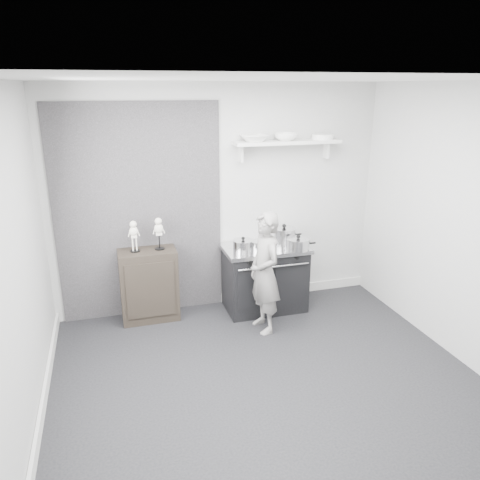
{
  "coord_description": "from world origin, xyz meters",
  "views": [
    {
      "loc": [
        -1.3,
        -3.54,
        2.65
      ],
      "look_at": [
        0.01,
        0.95,
        1.11
      ],
      "focal_mm": 35.0,
      "sensor_mm": 36.0,
      "label": 1
    }
  ],
  "objects": [
    {
      "name": "plate_stack",
      "position": [
        1.25,
        1.67,
        2.07
      ],
      "size": [
        0.26,
        0.26,
        0.06
      ],
      "primitive_type": "cylinder",
      "color": "white",
      "rests_on": "wall_shelf"
    },
    {
      "name": "pot_back_right",
      "position": [
        0.76,
        1.57,
        0.91
      ],
      "size": [
        0.38,
        0.29,
        0.23
      ],
      "color": "silver",
      "rests_on": "stove"
    },
    {
      "name": "bowl_small",
      "position": [
        0.78,
        1.67,
        2.08
      ],
      "size": [
        0.27,
        0.27,
        0.08
      ],
      "primitive_type": "imported",
      "color": "white",
      "rests_on": "wall_shelf"
    },
    {
      "name": "pot_front_left",
      "position": [
        0.18,
        1.4,
        0.88
      ],
      "size": [
        0.33,
        0.24,
        0.18
      ],
      "color": "silver",
      "rests_on": "stove"
    },
    {
      "name": "wall_shelf",
      "position": [
        0.8,
        1.68,
        2.01
      ],
      "size": [
        1.3,
        0.26,
        0.24
      ],
      "color": "silver",
      "rests_on": "room_shell"
    },
    {
      "name": "child",
      "position": [
        0.3,
        0.97,
        0.69
      ],
      "size": [
        0.38,
        0.54,
        1.38
      ],
      "primitive_type": "imported",
      "rotation": [
        0.0,
        0.0,
        -1.46
      ],
      "color": "gray",
      "rests_on": "ground"
    },
    {
      "name": "side_cabinet",
      "position": [
        -0.91,
        1.61,
        0.43
      ],
      "size": [
        0.66,
        0.38,
        0.86
      ],
      "primitive_type": "cube",
      "color": "black",
      "rests_on": "ground"
    },
    {
      "name": "skeleton_torso",
      "position": [
        -0.76,
        1.61,
        1.07
      ],
      "size": [
        0.12,
        0.08,
        0.43
      ],
      "primitive_type": null,
      "color": "white",
      "rests_on": "side_cabinet"
    },
    {
      "name": "pot_front_center",
      "position": [
        0.35,
        1.32,
        0.88
      ],
      "size": [
        0.28,
        0.19,
        0.17
      ],
      "color": "silver",
      "rests_on": "stove"
    },
    {
      "name": "skeleton_full",
      "position": [
        -1.04,
        1.61,
        1.06
      ],
      "size": [
        0.12,
        0.07,
        0.42
      ],
      "primitive_type": null,
      "color": "white",
      "rests_on": "side_cabinet"
    },
    {
      "name": "pot_front_right",
      "position": [
        0.82,
        1.27,
        0.88
      ],
      "size": [
        0.36,
        0.28,
        0.18
      ],
      "color": "silver",
      "rests_on": "stove"
    },
    {
      "name": "bowl_large",
      "position": [
        0.39,
        1.67,
        2.08
      ],
      "size": [
        0.31,
        0.31,
        0.08
      ],
      "primitive_type": "imported",
      "color": "white",
      "rests_on": "wall_shelf"
    },
    {
      "name": "ground",
      "position": [
        0.0,
        0.0,
        0.0
      ],
      "size": [
        4.0,
        4.0,
        0.0
      ],
      "primitive_type": "plane",
      "color": "black",
      "rests_on": "ground"
    },
    {
      "name": "stove",
      "position": [
        0.48,
        1.48,
        0.41
      ],
      "size": [
        1.01,
        0.63,
        0.81
      ],
      "color": "black",
      "rests_on": "ground"
    },
    {
      "name": "room_shell",
      "position": [
        -0.09,
        0.15,
        1.64
      ],
      "size": [
        4.02,
        3.62,
        2.71
      ],
      "color": "beige",
      "rests_on": "ground"
    }
  ]
}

